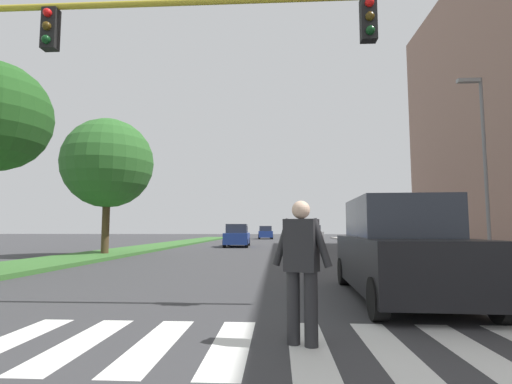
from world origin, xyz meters
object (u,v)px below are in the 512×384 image
at_px(suv_crossing, 400,250).
at_px(sedan_far_horizon, 265,233).
at_px(pedestrian_performer, 302,264).
at_px(tree_far, 108,163).
at_px(sedan_distant, 312,234).
at_px(sedan_midblock, 237,236).
at_px(traffic_light_gantry, 53,63).
at_px(street_lamp_right, 482,150).

height_order(suv_crossing, sedan_far_horizon, suv_crossing).
distance_m(pedestrian_performer, sedan_far_horizon, 46.21).
bearing_deg(tree_far, sedan_distant, 62.09).
bearing_deg(pedestrian_performer, sedan_distant, 84.61).
distance_m(suv_crossing, sedan_distant, 33.91).
xyz_separation_m(tree_far, sedan_distant, (12.24, 23.11, -3.82)).
xyz_separation_m(pedestrian_performer, sedan_distant, (3.49, 37.01, -0.14)).
bearing_deg(suv_crossing, sedan_midblock, 104.43).
bearing_deg(tree_far, pedestrian_performer, -57.82).
height_order(traffic_light_gantry, suv_crossing, traffic_light_gantry).
height_order(tree_far, street_lamp_right, street_lamp_right).
bearing_deg(tree_far, sedan_far_horizon, 77.95).
bearing_deg(sedan_midblock, sedan_far_horizon, 86.26).
height_order(street_lamp_right, sedan_distant, street_lamp_right).
bearing_deg(pedestrian_performer, traffic_light_gantry, 155.27).
relative_size(traffic_light_gantry, sedan_midblock, 2.40).
distance_m(traffic_light_gantry, pedestrian_performer, 6.02).
relative_size(street_lamp_right, sedan_far_horizon, 1.62).
relative_size(traffic_light_gantry, suv_crossing, 2.33).
relative_size(suv_crossing, sedan_midblock, 1.03).
height_order(tree_far, suv_crossing, tree_far).
xyz_separation_m(tree_far, pedestrian_performer, (8.75, -13.90, -3.68)).
bearing_deg(pedestrian_performer, suv_crossing, 55.81).
distance_m(pedestrian_performer, suv_crossing, 3.79).
relative_size(pedestrian_performer, suv_crossing, 0.36).
relative_size(tree_far, sedan_midblock, 1.48).
distance_m(tree_far, sedan_far_horizon, 33.22).
bearing_deg(traffic_light_gantry, sedan_distant, 77.21).
bearing_deg(street_lamp_right, pedestrian_performer, -125.59).
xyz_separation_m(sedan_distant, sedan_far_horizon, (-5.35, 9.16, -0.01)).
bearing_deg(sedan_far_horizon, traffic_light_gantry, -93.35).
relative_size(traffic_light_gantry, sedan_far_horizon, 2.35).
height_order(street_lamp_right, sedan_midblock, street_lamp_right).
relative_size(street_lamp_right, sedan_distant, 1.68).
bearing_deg(sedan_distant, street_lamp_right, -79.64).
relative_size(tree_far, traffic_light_gantry, 0.62).
bearing_deg(sedan_far_horizon, sedan_distant, -59.69).
distance_m(traffic_light_gantry, suv_crossing, 7.53).
xyz_separation_m(suv_crossing, sedan_distant, (1.36, 33.88, -0.14)).
height_order(street_lamp_right, pedestrian_performer, street_lamp_right).
height_order(sedan_midblock, sedan_far_horizon, sedan_far_horizon).
distance_m(traffic_light_gantry, sedan_far_horizon, 44.35).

